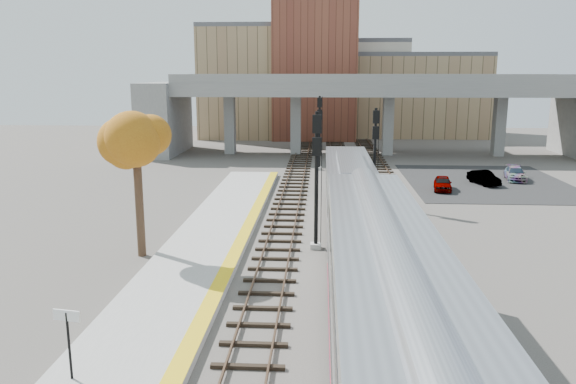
% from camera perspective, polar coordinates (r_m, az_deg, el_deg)
% --- Properties ---
extents(ground, '(160.00, 160.00, 0.00)m').
position_cam_1_polar(ground, '(24.61, 5.22, -11.12)').
color(ground, '#47423D').
rests_on(ground, ground).
extents(platform, '(4.50, 60.00, 0.35)m').
position_cam_1_polar(platform, '(25.36, -11.65, -10.18)').
color(platform, '#9E9E99').
rests_on(platform, ground).
extents(yellow_strip, '(0.70, 60.00, 0.01)m').
position_cam_1_polar(yellow_strip, '(24.88, -7.37, -10.03)').
color(yellow_strip, yellow).
rests_on(yellow_strip, platform).
extents(tracks, '(10.70, 95.00, 0.25)m').
position_cam_1_polar(tracks, '(36.45, 6.13, -3.28)').
color(tracks, black).
rests_on(tracks, ground).
extents(overpass, '(54.00, 12.00, 9.50)m').
position_cam_1_polar(overpass, '(67.98, 8.42, 8.65)').
color(overpass, slate).
rests_on(overpass, ground).
extents(buildings_far, '(43.00, 21.00, 20.60)m').
position_cam_1_polar(buildings_far, '(89.24, 4.91, 10.84)').
color(buildings_far, '#977E57').
rests_on(buildings_far, ground).
extents(parking_lot, '(14.00, 18.00, 0.04)m').
position_cam_1_polar(parking_lot, '(53.63, 19.47, 0.98)').
color(parking_lot, black).
rests_on(parking_lot, ground).
extents(locomotive, '(3.02, 19.05, 4.10)m').
position_cam_1_polar(locomotive, '(35.57, 6.35, -0.02)').
color(locomotive, '#A8AAB2').
rests_on(locomotive, ground).
extents(coach, '(3.03, 25.00, 5.00)m').
position_cam_1_polar(coach, '(14.06, 11.00, -17.38)').
color(coach, '#A8AAB2').
rests_on(coach, ground).
extents(signal_mast_near, '(0.60, 0.64, 7.64)m').
position_cam_1_polar(signal_mast_near, '(30.61, 2.91, 1.17)').
color(signal_mast_near, '#9E9E99').
rests_on(signal_mast_near, ground).
extents(signal_mast_mid, '(0.60, 0.64, 7.20)m').
position_cam_1_polar(signal_mast_mid, '(41.16, 8.79, 3.42)').
color(signal_mast_mid, '#9E9E99').
rests_on(signal_mast_mid, ground).
extents(signal_mast_far, '(0.60, 0.64, 7.42)m').
position_cam_1_polar(signal_mast_far, '(56.39, 3.20, 5.99)').
color(signal_mast_far, '#9E9E99').
rests_on(signal_mast_far, ground).
extents(station_sign, '(0.90, 0.20, 2.27)m').
position_cam_1_polar(station_sign, '(18.83, -21.47, -12.91)').
color(station_sign, black).
rests_on(station_sign, platform).
extents(tree, '(3.60, 3.60, 7.72)m').
position_cam_1_polar(tree, '(30.17, -15.16, 4.13)').
color(tree, '#382619').
rests_on(tree, ground).
extents(car_a, '(1.99, 3.70, 1.20)m').
position_cam_1_polar(car_a, '(48.48, 15.44, 0.87)').
color(car_a, '#99999E').
rests_on(car_a, parking_lot).
extents(car_b, '(2.27, 3.85, 1.20)m').
position_cam_1_polar(car_b, '(52.09, 19.27, 1.38)').
color(car_b, '#99999E').
rests_on(car_b, parking_lot).
extents(car_c, '(2.39, 4.34, 1.19)m').
position_cam_1_polar(car_c, '(55.23, 22.09, 1.74)').
color(car_c, '#99999E').
rests_on(car_c, parking_lot).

